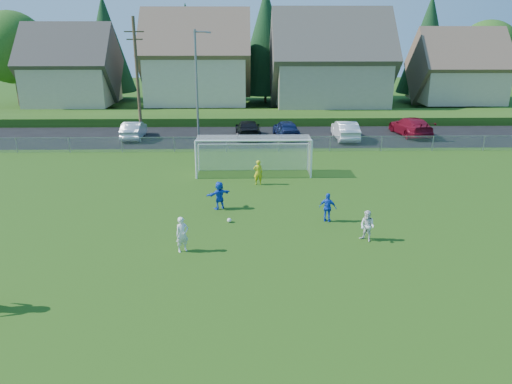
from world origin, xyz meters
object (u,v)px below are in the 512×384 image
player_blue_a (328,208)px  player_blue_b (219,195)px  soccer_goal (254,149)px  goalkeeper (258,172)px  car_d (248,129)px  car_f (345,130)px  car_b (134,130)px  player_white_a (182,234)px  car_e (286,129)px  car_g (411,126)px  soccer_ball (229,220)px  player_white_b (367,226)px

player_blue_a → player_blue_b: player_blue_b is taller
soccer_goal → goalkeeper: bearing=-84.2°
car_d → car_f: size_ratio=1.06×
car_b → soccer_goal: size_ratio=0.61×
player_white_a → car_f: car_f is taller
car_b → soccer_goal: 14.90m
car_e → car_g: (11.08, 0.49, 0.06)m
goalkeeper → soccer_goal: size_ratio=0.21×
player_blue_b → car_d: size_ratio=0.29×
soccer_ball → player_blue_b: size_ratio=0.15×
goalkeeper → car_e: size_ratio=0.35×
car_b → player_white_a: bearing=105.3°
player_white_b → car_d: bearing=150.4°
player_white_b → car_f: 21.37m
player_blue_a → car_f: car_f is taller
car_f → car_g: bearing=-166.1°
car_d → car_f: (8.30, -0.82, 0.05)m
player_blue_b → soccer_goal: 6.94m
soccer_ball → car_e: 20.31m
soccer_ball → car_f: 21.00m
soccer_ball → player_blue_b: (-0.57, 1.97, 0.64)m
player_white_b → soccer_goal: (-4.95, 10.94, 0.91)m
car_e → soccer_goal: 11.67m
player_blue_a → goalkeeper: bearing=-40.3°
car_f → soccer_goal: size_ratio=0.65×
player_blue_a → car_d: bearing=-57.4°
goalkeeper → car_f: bearing=-126.6°
soccer_ball → goalkeeper: size_ratio=0.14×
soccer_ball → car_b: (-8.79, 19.48, 0.63)m
player_blue_b → car_b: (-8.22, 17.51, -0.01)m
car_f → car_e: bearing=-11.8°
car_d → car_e: 3.32m
car_g → car_e: bearing=-3.9°
player_white_a → player_white_b: player_white_a is taller
car_e → car_f: size_ratio=0.91×
car_d → car_g: car_g is taller
soccer_ball → car_b: size_ratio=0.05×
car_g → car_b: bearing=-4.4°
player_white_a → player_blue_a: bearing=-3.5°
car_g → player_blue_b: bearing=42.5°
player_blue_b → car_d: 17.72m
player_white_a → goalkeeper: (3.48, 9.48, -0.01)m
car_e → soccer_goal: bearing=67.4°
player_white_a → car_e: player_white_a is taller
player_white_a → player_blue_a: player_white_a is taller
player_blue_b → car_f: bearing=-152.4°
car_b → car_f: (18.12, -0.68, 0.05)m
player_white_b → player_blue_a: (-1.41, 2.38, 0.02)m
car_b → car_e: bearing=-180.0°
player_white_a → car_g: 29.29m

